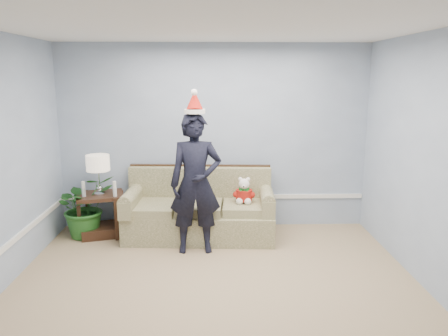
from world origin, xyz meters
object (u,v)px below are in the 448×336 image
(side_table, at_px, (102,219))
(teddy_bear, at_px, (244,193))
(table_lamp, at_px, (98,165))
(houseplant, at_px, (85,206))
(man, at_px, (196,184))
(sofa, at_px, (200,212))

(side_table, height_order, teddy_bear, teddy_bear)
(table_lamp, distance_m, houseplant, 0.64)
(man, height_order, teddy_bear, man)
(table_lamp, xyz_separation_m, man, (1.36, -0.55, -0.14))
(man, bearing_deg, table_lamp, 154.31)
(sofa, bearing_deg, table_lamp, -176.87)
(sofa, height_order, houseplant, sofa)
(side_table, relative_size, man, 0.42)
(table_lamp, xyz_separation_m, houseplant, (-0.22, 0.02, -0.60))
(sofa, relative_size, man, 1.17)
(side_table, height_order, man, man)
(sofa, xyz_separation_m, man, (-0.03, -0.55, 0.56))
(sofa, distance_m, table_lamp, 1.56)
(table_lamp, relative_size, man, 0.32)
(sofa, distance_m, houseplant, 1.62)
(sofa, distance_m, side_table, 1.40)
(side_table, distance_m, houseplant, 0.30)
(side_table, bearing_deg, man, -23.62)
(sofa, xyz_separation_m, side_table, (-1.40, 0.05, -0.11))
(sofa, xyz_separation_m, houseplant, (-1.61, 0.02, 0.10))
(houseplant, distance_m, teddy_bear, 2.25)
(man, xyz_separation_m, teddy_bear, (0.65, 0.46, -0.26))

